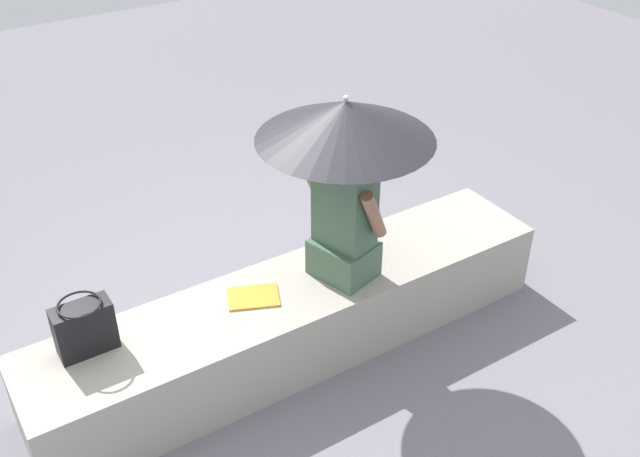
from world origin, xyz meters
The scene contains 6 objects.
ground_plane centered at (0.00, 0.00, 0.00)m, with size 14.00×14.00×0.00m, color slate.
stone_bench centered at (0.00, 0.00, 0.24)m, with size 3.13×0.62×0.47m, color #A8A093.
person_seated centered at (-0.29, 0.04, 0.86)m, with size 0.36×0.51×0.90m.
parasol centered at (-0.29, 0.04, 1.44)m, with size 0.94×0.94×1.11m.
handbag_black centered at (1.15, -0.12, 0.62)m, with size 0.29×0.22×0.30m.
magazine centered at (0.25, -0.04, 0.48)m, with size 0.28×0.20×0.01m, color gold.
Camera 1 is at (1.66, 2.86, 3.04)m, focal length 41.53 mm.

